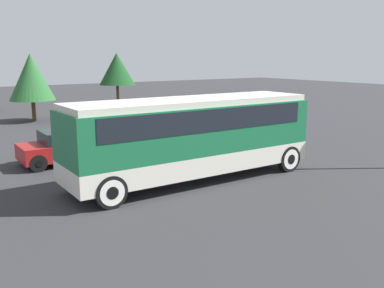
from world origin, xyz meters
TOP-DOWN VIEW (x-y plane):
  - ground_plane at (0.00, 0.00)m, footprint 120.00×120.00m
  - tour_bus at (0.10, 0.00)m, footprint 9.61×2.64m
  - parked_car_near at (-2.70, 5.30)m, footprint 4.68×1.96m
  - parked_car_mid at (2.60, 7.62)m, footprint 4.58×1.85m
  - tree_left at (-0.96, 18.96)m, footprint 3.18×3.18m
  - tree_right at (9.07, 26.52)m, footprint 3.51×3.51m

SIDE VIEW (x-z plane):
  - ground_plane at x=0.00m, z-range 0.00..0.00m
  - parked_car_mid at x=2.60m, z-range 0.00..1.44m
  - parked_car_near at x=-2.70m, z-range 0.01..1.46m
  - tour_bus at x=0.10m, z-range 0.31..3.40m
  - tree_left at x=-0.96m, z-range 0.75..5.59m
  - tree_right at x=9.07m, z-range 0.93..5.91m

